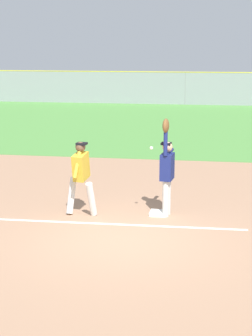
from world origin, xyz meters
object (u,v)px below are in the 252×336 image
(baseball, at_px, (151,148))
(runner, at_px, (81,173))
(first_base, at_px, (158,213))
(fielder, at_px, (167,168))
(parked_car_red, at_px, (113,89))
(parked_car_white, at_px, (195,89))
(parked_car_black, at_px, (57,87))

(baseball, bearing_deg, runner, -179.61)
(first_base, xyz_separation_m, fielder, (0.19, -0.01, 1.08))
(parked_car_red, xyz_separation_m, parked_car_white, (5.83, 0.81, 0.00))
(baseball, distance_m, parked_car_red, 27.85)
(first_base, distance_m, baseball, 1.62)
(first_base, bearing_deg, parked_car_black, 110.35)
(fielder, height_order, baseball, fielder)
(first_base, xyz_separation_m, baseball, (-0.14, -0.27, 1.59))
(parked_car_black, xyz_separation_m, parked_car_red, (4.42, -0.95, 0.00))
(runner, distance_m, parked_car_black, 29.47)
(parked_car_black, relative_size, parked_car_red, 1.03)
(fielder, distance_m, parked_car_red, 27.65)
(fielder, xyz_separation_m, parked_car_black, (-10.54, 27.92, -0.45))
(runner, xyz_separation_m, baseball, (1.61, 0.01, 0.63))
(runner, distance_m, parked_car_white, 28.09)
(parked_car_red, bearing_deg, baseball, -79.00)
(fielder, height_order, parked_car_red, fielder)
(parked_car_black, bearing_deg, fielder, -62.86)
(baseball, height_order, parked_car_white, baseball)
(first_base, height_order, fielder, fielder)
(baseball, bearing_deg, fielder, 38.57)
(fielder, bearing_deg, parked_car_white, -82.32)
(runner, relative_size, parked_car_red, 0.39)
(first_base, relative_size, parked_car_red, 0.09)
(fielder, distance_m, runner, 1.96)
(parked_car_white, bearing_deg, first_base, -94.05)
(first_base, height_order, parked_car_red, parked_car_red)
(fielder, bearing_deg, runner, 15.14)
(fielder, relative_size, parked_car_red, 0.51)
(parked_car_red, distance_m, parked_car_white, 5.89)
(baseball, distance_m, parked_car_black, 29.99)
(parked_car_red, bearing_deg, runner, -82.27)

